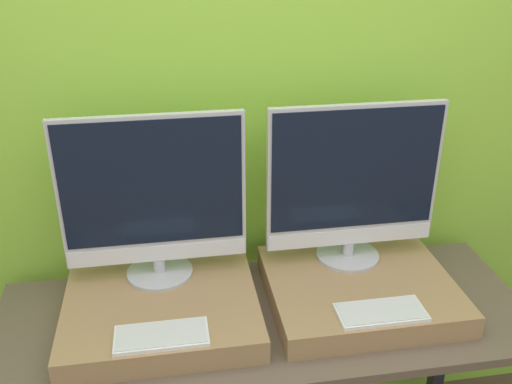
{
  "coord_description": "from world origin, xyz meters",
  "views": [
    {
      "loc": [
        -0.27,
        -1.14,
        1.93
      ],
      "look_at": [
        0.0,
        0.49,
        1.14
      ],
      "focal_mm": 40.0,
      "sensor_mm": 36.0,
      "label": 1
    }
  ],
  "objects_px": {
    "keyboard_left": "(162,336)",
    "monitor_right": "(353,183)",
    "monitor_left": "(153,198)",
    "keyboard_right": "(381,312)"
  },
  "relations": [
    {
      "from": "monitor_left",
      "to": "monitor_right",
      "type": "xyz_separation_m",
      "value": [
        0.65,
        0.0,
        0.0
      ]
    },
    {
      "from": "monitor_left",
      "to": "keyboard_left",
      "type": "distance_m",
      "value": 0.43
    },
    {
      "from": "keyboard_left",
      "to": "keyboard_right",
      "type": "distance_m",
      "value": 0.65
    },
    {
      "from": "monitor_left",
      "to": "keyboard_right",
      "type": "xyz_separation_m",
      "value": [
        0.65,
        -0.33,
        -0.27
      ]
    },
    {
      "from": "monitor_left",
      "to": "monitor_right",
      "type": "height_order",
      "value": "same"
    },
    {
      "from": "keyboard_left",
      "to": "monitor_right",
      "type": "height_order",
      "value": "monitor_right"
    },
    {
      "from": "monitor_left",
      "to": "keyboard_right",
      "type": "bearing_deg",
      "value": -26.66
    },
    {
      "from": "monitor_left",
      "to": "keyboard_left",
      "type": "height_order",
      "value": "monitor_left"
    },
    {
      "from": "keyboard_left",
      "to": "keyboard_right",
      "type": "relative_size",
      "value": 1.0
    },
    {
      "from": "monitor_left",
      "to": "monitor_right",
      "type": "relative_size",
      "value": 1.0
    }
  ]
}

